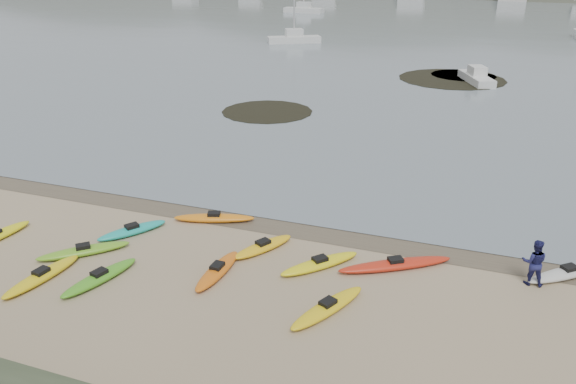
% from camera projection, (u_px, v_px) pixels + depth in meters
% --- Properties ---
extents(ground, '(600.00, 600.00, 0.00)m').
position_uv_depth(ground, '(288.00, 222.00, 25.58)').
color(ground, tan).
rests_on(ground, ground).
extents(wet_sand, '(60.00, 60.00, 0.00)m').
position_uv_depth(wet_sand, '(286.00, 225.00, 25.32)').
color(wet_sand, brown).
rests_on(wet_sand, ground).
extents(kayaks, '(25.05, 10.25, 0.34)m').
position_uv_depth(kayaks, '(225.00, 258.00, 22.21)').
color(kayaks, '#1BA99E').
rests_on(kayaks, ground).
extents(person_east, '(0.89, 0.70, 1.80)m').
position_uv_depth(person_east, '(534.00, 262.00, 20.46)').
color(person_east, navy).
rests_on(person_east, ground).
extents(kelp_mats, '(21.09, 26.62, 0.04)m').
position_uv_depth(kelp_mats, '(416.00, 85.00, 52.40)').
color(kelp_mats, black).
rests_on(kelp_mats, water).
extents(moored_boats, '(83.78, 85.83, 1.25)m').
position_uv_depth(moored_boats, '(481.00, 25.00, 92.43)').
color(moored_boats, silver).
rests_on(moored_boats, ground).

